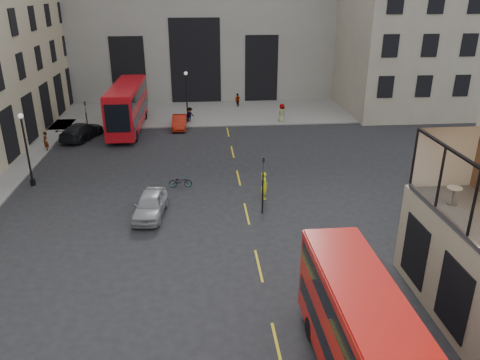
{
  "coord_description": "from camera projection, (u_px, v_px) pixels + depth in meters",
  "views": [
    {
      "loc": [
        -4.82,
        -14.46,
        13.39
      ],
      "look_at": [
        -2.57,
        10.41,
        3.0
      ],
      "focal_mm": 35.0,
      "sensor_mm": 36.0,
      "label": 1
    }
  ],
  "objects": [
    {
      "name": "ground",
      "position": [
        327.0,
        345.0,
        18.85
      ],
      "size": [
        140.0,
        140.0,
        0.0
      ],
      "primitive_type": "plane",
      "color": "black",
      "rests_on": "ground"
    },
    {
      "name": "gateway",
      "position": [
        194.0,
        20.0,
        58.95
      ],
      "size": [
        35.0,
        10.6,
        18.0
      ],
      "color": "gray",
      "rests_on": "ground"
    },
    {
      "name": "building_right",
      "position": [
        414.0,
        14.0,
        53.27
      ],
      "size": [
        16.6,
        18.6,
        20.0
      ],
      "color": "#9F9780",
      "rests_on": "ground"
    },
    {
      "name": "pavement_far",
      "position": [
        188.0,
        112.0,
        53.27
      ],
      "size": [
        40.0,
        12.0,
        0.12
      ],
      "primitive_type": "cube",
      "color": "slate",
      "rests_on": "ground"
    },
    {
      "name": "traffic_light_near",
      "position": [
        263.0,
        178.0,
        28.87
      ],
      "size": [
        0.16,
        0.2,
        3.8
      ],
      "color": "black",
      "rests_on": "ground"
    },
    {
      "name": "traffic_light_far",
      "position": [
        86.0,
        117.0,
        42.41
      ],
      "size": [
        0.16,
        0.2,
        3.8
      ],
      "color": "black",
      "rests_on": "ground"
    },
    {
      "name": "street_lamp_a",
      "position": [
        28.0,
        154.0,
        33.06
      ],
      "size": [
        0.36,
        0.36,
        5.33
      ],
      "color": "black",
      "rests_on": "ground"
    },
    {
      "name": "street_lamp_b",
      "position": [
        187.0,
        100.0,
        48.69
      ],
      "size": [
        0.36,
        0.36,
        5.33
      ],
      "color": "black",
      "rests_on": "ground"
    },
    {
      "name": "bus_near",
      "position": [
        369.0,
        349.0,
        15.42
      ],
      "size": [
        2.45,
        10.31,
        4.11
      ],
      "color": "red",
      "rests_on": "ground"
    },
    {
      "name": "bus_far",
      "position": [
        127.0,
        105.0,
        46.09
      ],
      "size": [
        2.82,
        11.41,
        4.54
      ],
      "color": "#B10C14",
      "rests_on": "ground"
    },
    {
      "name": "car_a",
      "position": [
        150.0,
        205.0,
        29.23
      ],
      "size": [
        2.17,
        4.47,
        1.47
      ],
      "primitive_type": "imported",
      "rotation": [
        0.0,
        0.0,
        -0.1
      ],
      "color": "#989CA0",
      "rests_on": "ground"
    },
    {
      "name": "car_b",
      "position": [
        179.0,
        122.0,
        47.26
      ],
      "size": [
        1.46,
        4.02,
        1.32
      ],
      "primitive_type": "imported",
      "rotation": [
        0.0,
        0.0,
        -0.02
      ],
      "color": "#971809",
      "rests_on": "ground"
    },
    {
      "name": "car_c",
      "position": [
        82.0,
        131.0,
        43.99
      ],
      "size": [
        3.77,
        5.65,
        1.52
      ],
      "primitive_type": "imported",
      "rotation": [
        0.0,
        0.0,
        2.8
      ],
      "color": "black",
      "rests_on": "ground"
    },
    {
      "name": "bicycle",
      "position": [
        180.0,
        181.0,
        33.49
      ],
      "size": [
        1.65,
        0.62,
        0.86
      ],
      "primitive_type": "imported",
      "rotation": [
        0.0,
        0.0,
        1.54
      ],
      "color": "gray",
      "rests_on": "ground"
    },
    {
      "name": "cyclist",
      "position": [
        264.0,
        185.0,
        31.51
      ],
      "size": [
        0.62,
        0.79,
        1.9
      ],
      "primitive_type": "imported",
      "rotation": [
        0.0,
        0.0,
        1.83
      ],
      "color": "#F0FF1A",
      "rests_on": "ground"
    },
    {
      "name": "pedestrian_a",
      "position": [
        107.0,
        118.0,
        47.88
      ],
      "size": [
        0.89,
        0.69,
        1.83
      ],
      "primitive_type": "imported",
      "rotation": [
        0.0,
        0.0,
        0.0
      ],
      "color": "gray",
      "rests_on": "ground"
    },
    {
      "name": "pedestrian_b",
      "position": [
        190.0,
        115.0,
        49.12
      ],
      "size": [
        1.18,
        1.19,
        1.65
      ],
      "primitive_type": "imported",
      "rotation": [
        0.0,
        0.0,
        0.8
      ],
      "color": "gray",
      "rests_on": "ground"
    },
    {
      "name": "pedestrian_c",
      "position": [
        238.0,
        100.0,
        55.29
      ],
      "size": [
        1.0,
        1.0,
        1.7
      ],
      "primitive_type": "imported",
      "rotation": [
        0.0,
        0.0,
        3.93
      ],
      "color": "gray",
      "rests_on": "ground"
    },
    {
      "name": "pedestrian_d",
      "position": [
        282.0,
        113.0,
        49.24
      ],
      "size": [
        1.04,
        1.15,
        1.98
      ],
      "primitive_type": "imported",
      "rotation": [
        0.0,
        0.0,
        2.13
      ],
      "color": "gray",
      "rests_on": "ground"
    },
    {
      "name": "pedestrian_e",
      "position": [
        46.0,
        142.0,
        40.49
      ],
      "size": [
        0.58,
        0.74,
        1.77
      ],
      "primitive_type": "imported",
      "rotation": [
        0.0,
        0.0,
        4.99
      ],
      "color": "gray",
      "rests_on": "ground"
    },
    {
      "name": "cafe_table_far",
      "position": [
        454.0,
        193.0,
        20.16
      ],
      "size": [
        0.63,
        0.63,
        0.79
      ],
      "color": "beige",
      "rests_on": "cafe_floor"
    }
  ]
}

